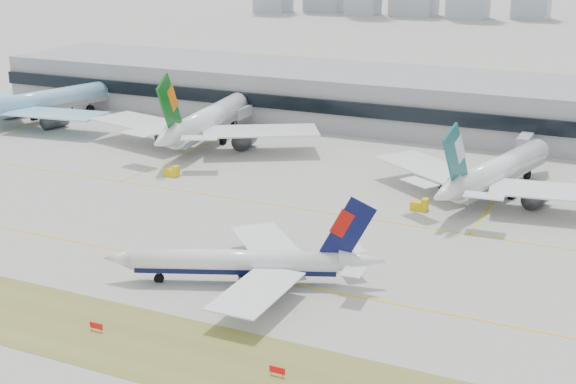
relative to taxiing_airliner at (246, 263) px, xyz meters
The scene contains 10 objects.
ground 10.94m from the taxiing_airliner, 127.12° to the left, with size 3000.00×3000.00×0.00m, color #A6A39B.
taxiing_airliner is the anchor object (origin of this frame).
widebody_korean 137.88m from the taxiing_airliner, 145.43° to the left, with size 60.67×60.61×22.38m.
widebody_eva 93.45m from the taxiing_airliner, 124.53° to the left, with size 65.44×64.63×23.57m.
widebody_cathay 69.25m from the taxiing_airliner, 66.75° to the left, with size 55.84×55.62×20.45m.
terminal 123.25m from the taxiing_airliner, 92.89° to the left, with size 280.00×43.10×15.00m.
hold_sign_left 26.63m from the taxiing_airliner, 116.01° to the right, with size 2.20×0.15×1.35m.
hold_sign_right 29.52m from the taxiing_airliner, 54.08° to the right, with size 2.20×0.15×1.35m.
gse_b 64.97m from the taxiing_airliner, 133.69° to the left, with size 3.55×2.00×2.60m.
gse_c 50.31m from the taxiing_airliner, 72.47° to the left, with size 3.55×2.00×2.60m.
Camera 1 is at (63.54, -113.76, 54.02)m, focal length 50.00 mm.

